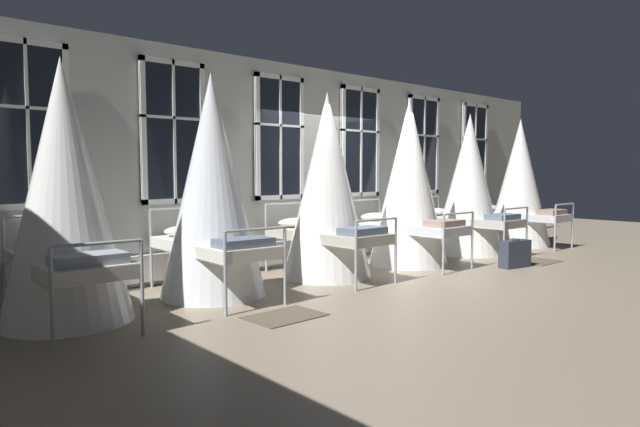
# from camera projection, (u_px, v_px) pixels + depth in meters

# --- Properties ---
(ground) EXTENTS (24.49, 24.49, 0.00)m
(ground) POSITION_uv_depth(u_px,v_px,m) (368.00, 270.00, 8.71)
(ground) COLOR gray
(back_wall_with_windows) EXTENTS (13.24, 0.10, 3.27)m
(back_wall_with_windows) POSITION_uv_depth(u_px,v_px,m) (319.00, 166.00, 9.47)
(back_wall_with_windows) COLOR #B2B7AD
(back_wall_with_windows) RESTS_ON ground
(window_bank) EXTENTS (10.04, 0.10, 2.98)m
(window_bank) POSITION_uv_depth(u_px,v_px,m) (323.00, 193.00, 9.41)
(window_bank) COLOR black
(window_bank) RESTS_ON ground
(cot_first) EXTENTS (1.30, 2.00, 2.69)m
(cot_first) POSITION_uv_depth(u_px,v_px,m) (64.00, 195.00, 5.59)
(cot_first) COLOR #9EA3A8
(cot_first) RESTS_ON ground
(cot_second) EXTENTS (1.30, 2.00, 2.74)m
(cot_second) POSITION_uv_depth(u_px,v_px,m) (212.00, 189.00, 6.79)
(cot_second) COLOR #9EA3A8
(cot_second) RESTS_ON ground
(cot_third) EXTENTS (1.30, 1.98, 2.68)m
(cot_third) POSITION_uv_depth(u_px,v_px,m) (327.00, 188.00, 8.01)
(cot_third) COLOR #9EA3A8
(cot_third) RESTS_ON ground
(cot_fourth) EXTENTS (1.30, 2.00, 2.75)m
(cot_fourth) POSITION_uv_depth(u_px,v_px,m) (409.00, 184.00, 9.13)
(cot_fourth) COLOR #9EA3A8
(cot_fourth) RESTS_ON ground
(cot_fifth) EXTENTS (1.30, 1.98, 2.62)m
(cot_fifth) POSITION_uv_depth(u_px,v_px,m) (469.00, 186.00, 10.37)
(cot_fifth) COLOR #9EA3A8
(cot_fifth) RESTS_ON ground
(cot_sixth) EXTENTS (1.30, 1.99, 2.65)m
(cot_sixth) POSITION_uv_depth(u_px,v_px,m) (519.00, 184.00, 11.59)
(cot_sixth) COLOR #9EA3A8
(cot_sixth) RESTS_ON ground
(rug_second) EXTENTS (0.82, 0.58, 0.01)m
(rug_second) POSITION_uv_depth(u_px,v_px,m) (285.00, 316.00, 5.87)
(rug_second) COLOR brown
(rug_second) RESTS_ON ground
(rug_fifth) EXTENTS (0.81, 0.57, 0.01)m
(rug_fifth) POSITION_uv_depth(u_px,v_px,m) (537.00, 262.00, 9.46)
(rug_fifth) COLOR brown
(rug_fifth) RESTS_ON ground
(suitcase_dark) EXTENTS (0.58, 0.29, 0.47)m
(suitcase_dark) POSITION_uv_depth(u_px,v_px,m) (515.00, 254.00, 8.89)
(suitcase_dark) COLOR #2D3342
(suitcase_dark) RESTS_ON ground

